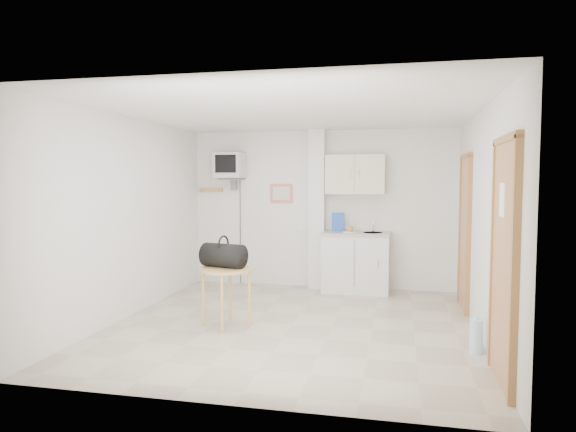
% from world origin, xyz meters
% --- Properties ---
extents(ground, '(4.50, 4.50, 0.00)m').
position_xyz_m(ground, '(0.00, 0.00, 0.00)').
color(ground, '#B5AB91').
rests_on(ground, ground).
extents(room_envelope, '(4.24, 4.54, 2.55)m').
position_xyz_m(room_envelope, '(0.24, 0.09, 1.54)').
color(room_envelope, white).
rests_on(room_envelope, ground).
extents(kitchenette, '(1.03, 0.58, 2.10)m').
position_xyz_m(kitchenette, '(0.57, 2.00, 0.80)').
color(kitchenette, silver).
rests_on(kitchenette, ground).
extents(crt_television, '(0.44, 0.45, 2.15)m').
position_xyz_m(crt_television, '(-1.45, 2.02, 1.94)').
color(crt_television, slate).
rests_on(crt_television, ground).
extents(round_table, '(0.62, 0.62, 0.69)m').
position_xyz_m(round_table, '(-0.75, -0.22, 0.60)').
color(round_table, tan).
rests_on(round_table, ground).
extents(duffel_bag, '(0.56, 0.40, 0.38)m').
position_xyz_m(duffel_bag, '(-0.79, -0.18, 0.83)').
color(duffel_bag, black).
rests_on(duffel_bag, round_table).
extents(water_bottle, '(0.13, 0.13, 0.38)m').
position_xyz_m(water_bottle, '(1.98, -0.60, 0.17)').
color(water_bottle, silver).
rests_on(water_bottle, ground).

